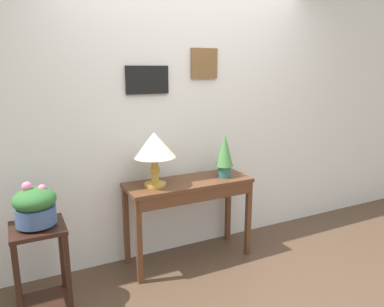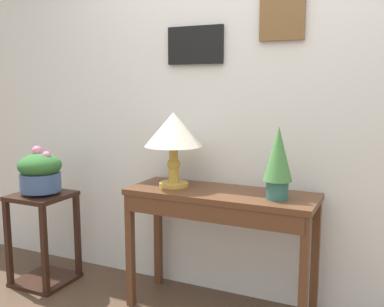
% 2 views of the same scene
% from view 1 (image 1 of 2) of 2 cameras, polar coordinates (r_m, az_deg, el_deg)
% --- Properties ---
extents(back_wall_with_art, '(9.00, 0.13, 2.80)m').
position_cam_1_polar(back_wall_with_art, '(3.46, -0.97, 7.39)').
color(back_wall_with_art, silver).
rests_on(back_wall_with_art, ground).
extents(console_table, '(1.14, 0.42, 0.77)m').
position_cam_1_polar(console_table, '(3.29, -0.35, -6.28)').
color(console_table, '#56331E').
rests_on(console_table, ground).
extents(table_lamp, '(0.36, 0.36, 0.46)m').
position_cam_1_polar(table_lamp, '(3.07, -5.91, 0.99)').
color(table_lamp, gold).
rests_on(table_lamp, console_table).
extents(potted_plant_on_console, '(0.16, 0.16, 0.41)m').
position_cam_1_polar(potted_plant_on_console, '(3.35, 5.12, -0.01)').
color(potted_plant_on_console, '#2D665B').
rests_on(potted_plant_on_console, console_table).
extents(pedestal_stand_left, '(0.37, 0.37, 0.65)m').
position_cam_1_polar(pedestal_stand_left, '(3.01, -22.49, -16.12)').
color(pedestal_stand_left, black).
rests_on(pedestal_stand_left, ground).
extents(planter_bowl_wide, '(0.30, 0.30, 0.33)m').
position_cam_1_polar(planter_bowl_wide, '(2.82, -23.35, -7.50)').
color(planter_bowl_wide, '#3D5684').
rests_on(planter_bowl_wide, pedestal_stand_left).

